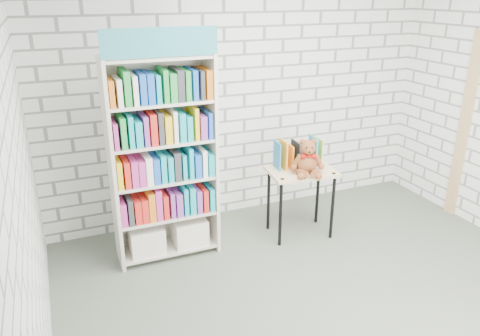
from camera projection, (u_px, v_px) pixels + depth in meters
name	position (u px, v px, depth m)	size (l,w,h in m)	color
ground	(336.00, 303.00, 3.98)	(4.50, 4.50, 0.00)	#4F5749
room_shell	(355.00, 96.00, 3.34)	(4.52, 4.02, 2.81)	silver
bookshelf	(163.00, 159.00, 4.39)	(0.98, 0.38, 2.21)	beige
display_table	(301.00, 179.00, 4.89)	(0.74, 0.55, 0.74)	#DCB784
table_books	(298.00, 154.00, 4.90)	(0.50, 0.27, 0.29)	teal
teddy_bear	(308.00, 160.00, 4.71)	(0.34, 0.33, 0.36)	brown
door_trim	(464.00, 127.00, 5.22)	(0.05, 0.12, 2.10)	tan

